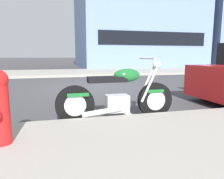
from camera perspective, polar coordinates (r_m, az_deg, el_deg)
The scene contains 4 objects.
ground_plane at distance 7.77m, azimuth -4.26°, elevation 0.52°, with size 260.00×260.00×0.00m, color #3D3D3F.
parking_stall_stripe at distance 4.45m, azimuth 3.59°, elevation -5.91°, with size 0.12×2.20×0.01m, color silver.
parked_motorcycle at distance 3.76m, azimuth 1.68°, elevation -1.91°, with size 2.15×0.62×1.13m.
townhouse_mid_block at distance 23.76m, azimuth 5.51°, elevation 20.48°, with size 11.24×11.08×11.74m.
Camera 1 is at (-1.32, -7.57, 1.15)m, focal length 33.87 mm.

